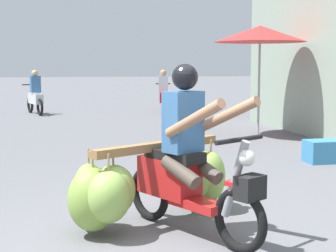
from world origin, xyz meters
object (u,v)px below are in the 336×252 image
object	(u,v)px
motorbike_distant_ahead_right	(163,95)
market_umbrella_near_shop	(260,34)
motorbike_distant_ahead_left	(35,96)
produce_crate	(323,151)
motorbike_main_loaded	(161,179)

from	to	relation	value
motorbike_distant_ahead_right	market_umbrella_near_shop	size ratio (longest dim) A/B	0.67
motorbike_distant_ahead_left	market_umbrella_near_shop	world-z (taller)	market_umbrella_near_shop
market_umbrella_near_shop	produce_crate	world-z (taller)	market_umbrella_near_shop
motorbike_main_loaded	motorbike_distant_ahead_left	size ratio (longest dim) A/B	1.26
motorbike_distant_ahead_right	motorbike_distant_ahead_left	bearing A→B (deg)	177.51
motorbike_distant_ahead_left	market_umbrella_near_shop	size ratio (longest dim) A/B	0.65
motorbike_main_loaded	produce_crate	world-z (taller)	motorbike_main_loaded
motorbike_distant_ahead_left	produce_crate	size ratio (longest dim) A/B	2.79
market_umbrella_near_shop	produce_crate	bearing A→B (deg)	-91.84
motorbike_distant_ahead_right	market_umbrella_near_shop	distance (m)	6.18
motorbike_main_loaded	motorbike_distant_ahead_right	world-z (taller)	motorbike_main_loaded
motorbike_distant_ahead_right	produce_crate	size ratio (longest dim) A/B	2.87
motorbike_main_loaded	motorbike_distant_ahead_left	xyz separation A→B (m)	(-1.74, 11.67, 0.11)
produce_crate	motorbike_distant_ahead_right	bearing A→B (deg)	95.39
motorbike_distant_ahead_left	motorbike_main_loaded	bearing A→B (deg)	-81.54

